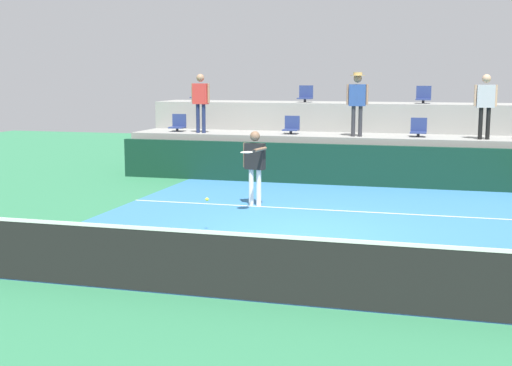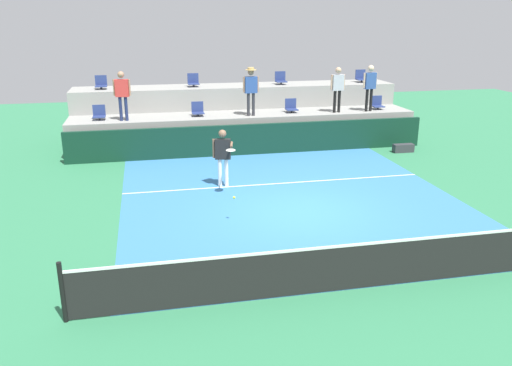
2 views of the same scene
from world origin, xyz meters
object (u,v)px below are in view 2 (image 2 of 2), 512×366
object	(u,v)px
stadium_chair_lower_far_right	(377,104)
equipment_bag	(403,148)
stadium_chair_upper_right	(281,79)
spectator_with_hat	(251,86)
stadium_chair_upper_far_right	(361,77)
spectator_in_grey	(338,85)
stadium_chair_lower_far_left	(99,114)
stadium_chair_lower_left	(198,110)
spectator_in_white	(370,83)
stadium_chair_lower_right	(291,107)
stadium_chair_upper_left	(193,81)
tennis_ball	(234,197)
spectator_leaning_on_rail	(122,91)
tennis_player	(223,152)
stadium_chair_upper_far_left	(101,84)

from	to	relation	value
stadium_chair_lower_far_right	equipment_bag	world-z (taller)	stadium_chair_lower_far_right
stadium_chair_upper_right	spectator_with_hat	distance (m)	2.77
stadium_chair_upper_far_right	spectator_in_grey	size ratio (longest dim) A/B	0.30
equipment_bag	stadium_chair_lower_far_left	bearing A→B (deg)	168.96
stadium_chair_lower_left	equipment_bag	xyz separation A→B (m)	(7.31, -2.11, -1.31)
spectator_with_hat	spectator_in_white	world-z (taller)	spectator_with_hat
stadium_chair_lower_right	stadium_chair_upper_left	xyz separation A→B (m)	(-3.55, 1.80, 0.85)
stadium_chair_lower_far_left	stadium_chair_upper_right	bearing A→B (deg)	14.12
stadium_chair_lower_far_left	spectator_in_grey	size ratio (longest dim) A/B	0.30
stadium_chair_upper_left	spectator_in_grey	bearing A→B (deg)	-22.57
spectator_in_white	tennis_ball	distance (m)	9.83
stadium_chair_upper_far_right	equipment_bag	bearing A→B (deg)	-87.93
stadium_chair_lower_right	stadium_chair_upper_right	size ratio (longest dim) A/B	1.00
stadium_chair_upper_left	spectator_leaning_on_rail	size ratio (longest dim) A/B	0.30
tennis_player	equipment_bag	world-z (taller)	tennis_player
stadium_chair_lower_right	stadium_chair_lower_far_right	bearing A→B (deg)	0.00
stadium_chair_upper_right	equipment_bag	xyz separation A→B (m)	(3.67, -3.91, -2.16)
stadium_chair_upper_far_left	spectator_leaning_on_rail	size ratio (longest dim) A/B	0.30
stadium_chair_lower_right	stadium_chair_upper_far_right	bearing A→B (deg)	26.75
stadium_chair_upper_far_right	spectator_leaning_on_rail	distance (m)	10.05
stadium_chair_upper_left	spectator_with_hat	distance (m)	2.89
stadium_chair_lower_far_right	tennis_player	world-z (taller)	stadium_chair_lower_far_right
spectator_in_grey	stadium_chair_lower_right	bearing A→B (deg)	167.28
stadium_chair_upper_right	stadium_chair_upper_far_right	world-z (taller)	same
spectator_in_grey	equipment_bag	bearing A→B (deg)	-40.67
spectator_in_white	equipment_bag	distance (m)	2.86
spectator_with_hat	equipment_bag	world-z (taller)	spectator_with_hat
stadium_chair_upper_far_left	spectator_leaning_on_rail	bearing A→B (deg)	-68.73
stadium_chair_upper_far_left	spectator_in_white	size ratio (longest dim) A/B	0.30
stadium_chair_lower_far_right	stadium_chair_upper_right	xyz separation A→B (m)	(-3.51, 1.80, 0.85)
stadium_chair_lower_far_left	spectator_in_white	bearing A→B (deg)	-2.17
stadium_chair_upper_left	tennis_player	distance (m)	6.69
equipment_bag	tennis_player	bearing A→B (deg)	-159.52
stadium_chair_upper_left	tennis_player	world-z (taller)	stadium_chair_upper_left
spectator_with_hat	stadium_chair_lower_far_left	bearing A→B (deg)	175.98
stadium_chair_lower_far_left	stadium_chair_upper_right	xyz separation A→B (m)	(7.15, 1.80, 0.85)
spectator_in_grey	tennis_ball	bearing A→B (deg)	-126.25
stadium_chair_upper_far_right	tennis_player	size ratio (longest dim) A/B	0.31
stadium_chair_lower_left	spectator_in_grey	distance (m)	5.37
stadium_chair_upper_right	spectator_in_white	world-z (taller)	spectator_in_white
stadium_chair_lower_right	stadium_chair_upper_left	bearing A→B (deg)	153.13
stadium_chair_lower_far_left	stadium_chair_lower_far_right	xyz separation A→B (m)	(10.67, 0.00, 0.00)
spectator_with_hat	spectator_in_white	size ratio (longest dim) A/B	1.00
tennis_player	equipment_bag	size ratio (longest dim) A/B	2.23
stadium_chair_upper_far_left	stadium_chair_lower_far_left	bearing A→B (deg)	-90.69
stadium_chair_upper_far_left	spectator_with_hat	bearing A→B (deg)	-21.90
stadium_chair_upper_right	tennis_player	bearing A→B (deg)	-117.51
stadium_chair_lower_left	spectator_in_white	xyz separation A→B (m)	(6.60, -0.38, 0.85)
stadium_chair_lower_far_right	stadium_chair_upper_far_right	bearing A→B (deg)	89.38
stadium_chair_lower_left	spectator_in_grey	world-z (taller)	spectator_in_grey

